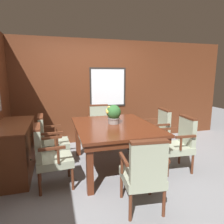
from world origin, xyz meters
name	(u,v)px	position (x,y,z in m)	size (l,w,h in m)	color
ground_plane	(109,172)	(0.00, 0.00, 0.00)	(14.00, 14.00, 0.00)	gray
wall_back	(90,92)	(0.00, 1.73, 1.23)	(7.20, 0.08, 2.45)	#5B2D19
dining_table	(114,130)	(0.15, 0.19, 0.68)	(1.33, 1.63, 0.78)	#562614
chair_right_far	(158,130)	(1.20, 0.55, 0.50)	(0.53, 0.54, 0.94)	#562B19
chair_head_near	(144,172)	(0.15, -1.03, 0.50)	(0.55, 0.55, 0.94)	#562B19
chair_left_near	(49,154)	(-0.94, -0.17, 0.50)	(0.54, 0.54, 0.94)	#562B19
chair_left_far	(50,139)	(-0.94, 0.56, 0.50)	(0.53, 0.53, 0.94)	#562B19
chair_head_far	(100,124)	(0.16, 1.38, 0.50)	(0.53, 0.53, 0.94)	#562B19
chair_right_near	(179,142)	(1.20, -0.21, 0.50)	(0.54, 0.54, 0.94)	#562B19
potted_plant	(114,114)	(0.17, 0.29, 0.95)	(0.28, 0.26, 0.34)	gray
sideboard_cabinet	(15,149)	(-1.49, 0.41, 0.43)	(0.55, 1.32, 0.85)	brown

